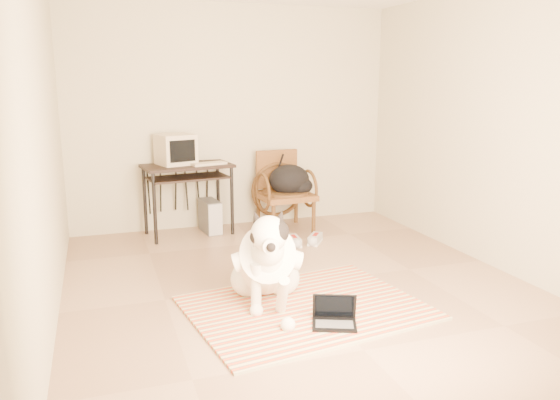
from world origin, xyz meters
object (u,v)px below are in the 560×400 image
computer_desk (188,175)px  crt_monitor (176,149)px  laptop (334,317)px  pc_tower (210,216)px  rattan_chair (284,191)px  backpack (291,181)px  dog (267,263)px

computer_desk → crt_monitor: 0.32m
laptop → pc_tower: bearing=96.8°
crt_monitor → rattan_chair: bearing=-7.7°
computer_desk → backpack: bearing=-8.5°
laptop → pc_tower: size_ratio=0.89×
crt_monitor → backpack: (1.33, -0.25, -0.41)m
computer_desk → backpack: 1.24m
dog → backpack: bearing=65.3°
computer_desk → backpack: computer_desk is taller
laptop → crt_monitor: size_ratio=0.81×
pc_tower → laptop: bearing=-83.2°
computer_desk → crt_monitor: crt_monitor is taller
dog → backpack: 2.32m
rattan_chair → laptop: bearing=-101.3°
dog → backpack: (0.97, 2.10, 0.26)m
dog → laptop: (0.35, -0.56, -0.28)m
crt_monitor → dog: bearing=-81.1°
crt_monitor → computer_desk: bearing=-29.6°
crt_monitor → pc_tower: crt_monitor is taller
crt_monitor → pc_tower: 0.90m
computer_desk → rattan_chair: bearing=-5.2°
computer_desk → rattan_chair: size_ratio=1.13×
laptop → backpack: bearing=76.9°
rattan_chair → backpack: rattan_chair is taller
computer_desk → pc_tower: computer_desk is taller
dog → crt_monitor: size_ratio=2.56×
rattan_chair → computer_desk: bearing=174.8°
computer_desk → rattan_chair: (1.15, -0.10, -0.24)m
laptop → rattan_chair: 2.82m
pc_tower → rattan_chair: 0.94m
computer_desk → crt_monitor: size_ratio=2.24×
crt_monitor → backpack: 1.42m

